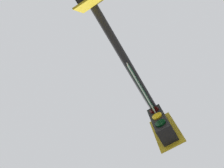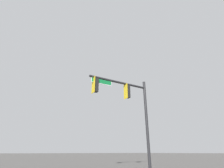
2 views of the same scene
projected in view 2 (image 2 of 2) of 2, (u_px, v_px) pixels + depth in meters
name	position (u px, v px, depth m)	size (l,w,h in m)	color
signal_pole_near	(128.00, 102.00, 14.52)	(5.55, 0.85, 7.26)	black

